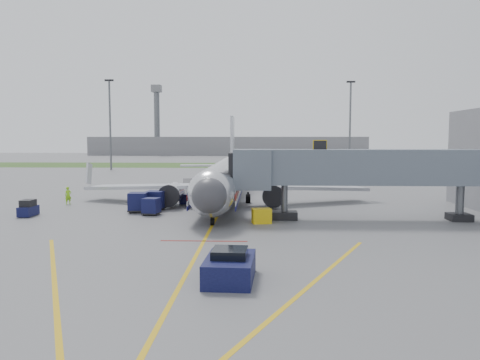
{
  "coord_description": "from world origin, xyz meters",
  "views": [
    {
      "loc": [
        3.74,
        -35.46,
        6.98
      ],
      "look_at": [
        2.02,
        7.67,
        3.2
      ],
      "focal_mm": 35.0,
      "sensor_mm": 36.0,
      "label": 1
    }
  ],
  "objects_px": {
    "pushback_tug": "(230,267)",
    "ramp_worker": "(68,196)",
    "baggage_tug": "(28,209)",
    "belt_loader": "(187,196)",
    "airliner": "(224,179)"
  },
  "relations": [
    {
      "from": "airliner",
      "to": "ramp_worker",
      "type": "xyz_separation_m",
      "value": [
        -16.68,
        -1.7,
        -1.7
      ]
    },
    {
      "from": "pushback_tug",
      "to": "ramp_worker",
      "type": "bearing_deg",
      "value": 125.76
    },
    {
      "from": "pushback_tug",
      "to": "baggage_tug",
      "type": "distance_m",
      "value": 27.0
    },
    {
      "from": "airliner",
      "to": "pushback_tug",
      "type": "xyz_separation_m",
      "value": [
        2.33,
        -28.1,
        -1.98
      ]
    },
    {
      "from": "airliner",
      "to": "baggage_tug",
      "type": "xyz_separation_m",
      "value": [
        -17.19,
        -9.45,
        -1.98
      ]
    },
    {
      "from": "belt_loader",
      "to": "ramp_worker",
      "type": "relative_size",
      "value": 2.66
    },
    {
      "from": "pushback_tug",
      "to": "belt_loader",
      "type": "relative_size",
      "value": 0.78
    },
    {
      "from": "airliner",
      "to": "belt_loader",
      "type": "xyz_separation_m",
      "value": [
        -4.24,
        0.8,
        -2.05
      ]
    },
    {
      "from": "pushback_tug",
      "to": "baggage_tug",
      "type": "relative_size",
      "value": 1.83
    },
    {
      "from": "pushback_tug",
      "to": "ramp_worker",
      "type": "height_order",
      "value": "ramp_worker"
    },
    {
      "from": "baggage_tug",
      "to": "ramp_worker",
      "type": "bearing_deg",
      "value": 86.22
    },
    {
      "from": "belt_loader",
      "to": "pushback_tug",
      "type": "bearing_deg",
      "value": -77.2
    },
    {
      "from": "baggage_tug",
      "to": "belt_loader",
      "type": "height_order",
      "value": "belt_loader"
    },
    {
      "from": "pushback_tug",
      "to": "belt_loader",
      "type": "distance_m",
      "value": 29.64
    },
    {
      "from": "pushback_tug",
      "to": "ramp_worker",
      "type": "distance_m",
      "value": 32.53
    }
  ]
}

